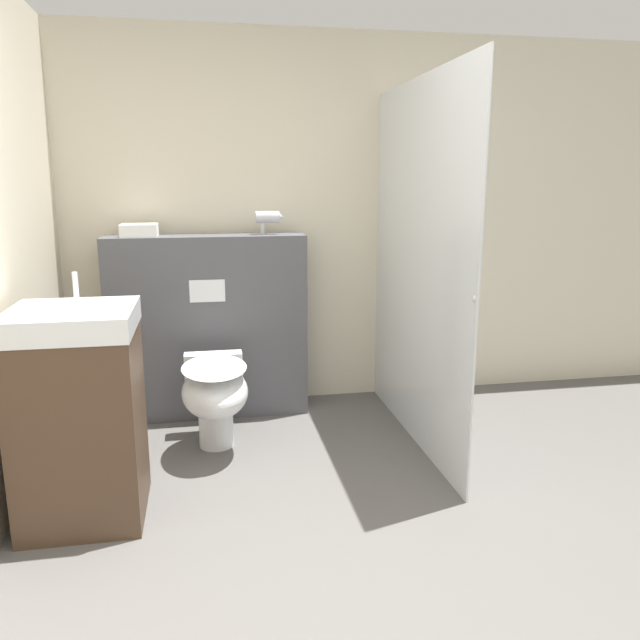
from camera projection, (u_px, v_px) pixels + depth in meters
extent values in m
plane|color=#565451|center=(356.00, 609.00, 2.28)|extent=(12.00, 12.00, 0.00)
cube|color=beige|center=(276.00, 223.00, 4.26)|extent=(8.00, 0.06, 2.50)
cube|color=#4C4C51|center=(209.00, 327.00, 4.09)|extent=(1.27, 0.27, 1.19)
cube|color=white|center=(207.00, 291.00, 3.90)|extent=(0.22, 0.01, 0.14)
cube|color=silver|center=(417.00, 266.00, 3.60)|extent=(0.01, 1.66, 2.10)
sphere|color=#B2B2B7|center=(475.00, 299.00, 2.85)|extent=(0.04, 0.04, 0.04)
cylinder|color=white|center=(216.00, 418.00, 3.66)|extent=(0.20, 0.20, 0.34)
ellipsoid|color=white|center=(215.00, 392.00, 3.52)|extent=(0.37, 0.55, 0.27)
ellipsoid|color=white|center=(214.00, 367.00, 3.49)|extent=(0.36, 0.54, 0.02)
cube|color=white|center=(214.00, 366.00, 3.80)|extent=(0.35, 0.11, 0.17)
cube|color=#473323|center=(81.00, 426.00, 2.84)|extent=(0.53, 0.54, 0.88)
cube|color=white|center=(72.00, 320.00, 2.74)|extent=(0.54, 0.55, 0.11)
cylinder|color=silver|center=(76.00, 287.00, 2.85)|extent=(0.02, 0.02, 0.14)
cylinder|color=#B7B7BC|center=(267.00, 217.00, 4.02)|extent=(0.15, 0.08, 0.08)
cone|color=#B7B7BC|center=(281.00, 217.00, 4.04)|extent=(0.03, 0.07, 0.07)
cylinder|color=#B7B7BC|center=(263.00, 226.00, 4.03)|extent=(0.03, 0.03, 0.10)
cube|color=white|center=(139.00, 230.00, 3.87)|extent=(0.22, 0.20, 0.08)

